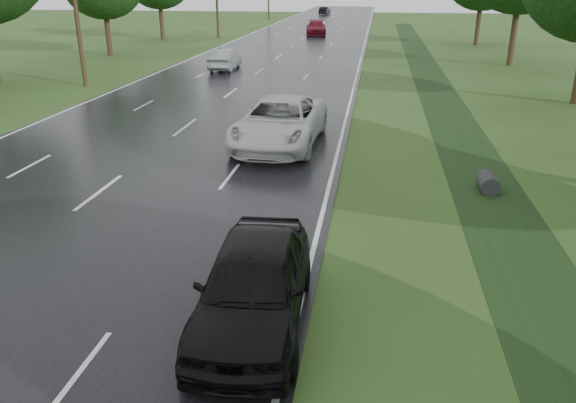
% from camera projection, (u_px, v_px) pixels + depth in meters
% --- Properties ---
extents(road, '(14.00, 180.00, 0.04)m').
position_uv_depth(road, '(288.00, 50.00, 50.76)').
color(road, black).
rests_on(road, ground).
extents(edge_stripe_east, '(0.12, 180.00, 0.01)m').
position_uv_depth(edge_stripe_east, '(363.00, 51.00, 49.80)').
color(edge_stripe_east, silver).
rests_on(edge_stripe_east, road).
extents(edge_stripe_west, '(0.12, 180.00, 0.01)m').
position_uv_depth(edge_stripe_west, '(215.00, 48.00, 51.71)').
color(edge_stripe_west, silver).
rests_on(edge_stripe_west, road).
extents(center_line, '(0.12, 180.00, 0.01)m').
position_uv_depth(center_line, '(288.00, 50.00, 50.75)').
color(center_line, silver).
rests_on(center_line, road).
extents(drainage_ditch, '(2.20, 120.00, 0.56)m').
position_uv_depth(drainage_ditch, '(453.00, 122.00, 24.97)').
color(drainage_ditch, black).
rests_on(drainage_ditch, ground).
extents(white_pickup, '(3.20, 6.46, 1.76)m').
position_uv_depth(white_pickup, '(280.00, 122.00, 21.21)').
color(white_pickup, silver).
rests_on(white_pickup, road).
extents(dark_sedan, '(2.13, 4.80, 1.60)m').
position_uv_depth(dark_sedan, '(254.00, 284.00, 10.10)').
color(dark_sedan, black).
rests_on(dark_sedan, road).
extents(silver_sedan, '(1.64, 4.38, 1.43)m').
position_uv_depth(silver_sedan, '(225.00, 59.00, 39.26)').
color(silver_sedan, gray).
rests_on(silver_sedan, road).
extents(far_car_red, '(2.82, 5.68, 1.59)m').
position_uv_depth(far_car_red, '(316.00, 28.00, 63.87)').
color(far_car_red, maroon).
rests_on(far_car_red, road).
extents(far_car_dark, '(1.88, 4.19, 1.33)m').
position_uv_depth(far_car_dark, '(325.00, 11.00, 101.43)').
color(far_car_dark, black).
rests_on(far_car_dark, road).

